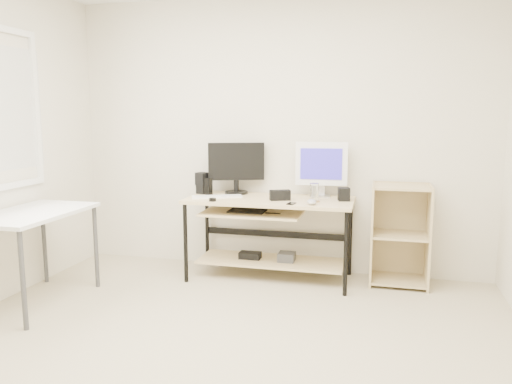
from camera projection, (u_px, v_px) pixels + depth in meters
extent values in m
cube|color=#B8AC8E|center=(210.00, 364.00, 3.04)|extent=(4.00, 4.00, 0.01)
cube|color=beige|center=(278.00, 136.00, 4.76)|extent=(4.00, 0.01, 2.60)
cube|color=#D9C189|center=(270.00, 200.00, 4.51)|extent=(1.50, 0.65, 0.03)
cube|color=#D9C189|center=(252.00, 213.00, 4.52)|extent=(0.90, 0.49, 0.02)
cube|color=#D9C189|center=(271.00, 261.00, 4.65)|extent=(1.35, 0.46, 0.02)
cube|color=black|center=(247.00, 211.00, 4.53)|extent=(0.33, 0.22, 0.01)
cylinder|color=black|center=(273.00, 213.00, 4.42)|extent=(0.14, 0.01, 0.01)
cube|color=#3D3D3F|center=(287.00, 257.00, 4.61)|extent=(0.15, 0.15, 0.08)
cube|color=black|center=(250.00, 255.00, 4.69)|extent=(0.20, 0.12, 0.06)
cylinder|color=black|center=(186.00, 243.00, 4.47)|extent=(0.04, 0.04, 0.72)
cylinder|color=black|center=(207.00, 229.00, 5.02)|extent=(0.04, 0.04, 0.72)
cylinder|color=black|center=(346.00, 254.00, 4.13)|extent=(0.04, 0.04, 0.72)
cylinder|color=black|center=(350.00, 238.00, 4.67)|extent=(0.04, 0.04, 0.72)
cube|color=white|center=(32.00, 213.00, 3.91)|extent=(0.60, 1.00, 0.03)
cylinder|color=#3D3D3F|center=(44.00, 243.00, 4.47)|extent=(0.04, 0.04, 0.72)
cylinder|color=#3D3D3F|center=(23.00, 281.00, 3.46)|extent=(0.04, 0.04, 0.72)
cylinder|color=#3D3D3F|center=(96.00, 247.00, 4.34)|extent=(0.04, 0.04, 0.72)
cube|color=tan|center=(372.00, 233.00, 4.46)|extent=(0.02, 0.40, 0.90)
cube|color=tan|center=(428.00, 237.00, 4.34)|extent=(0.02, 0.40, 0.90)
cube|color=tan|center=(399.00, 230.00, 4.58)|extent=(0.50, 0.02, 0.90)
cube|color=tan|center=(398.00, 280.00, 4.46)|extent=(0.46, 0.38, 0.02)
cube|color=tan|center=(400.00, 235.00, 4.40)|extent=(0.46, 0.38, 0.02)
cube|color=tan|center=(402.00, 187.00, 4.33)|extent=(0.46, 0.38, 0.02)
cylinder|color=black|center=(236.00, 192.00, 4.79)|extent=(0.22, 0.22, 0.02)
cylinder|color=black|center=(236.00, 186.00, 4.78)|extent=(0.05, 0.05, 0.11)
cube|color=black|center=(236.00, 161.00, 4.74)|extent=(0.52, 0.23, 0.36)
cube|color=black|center=(235.00, 162.00, 4.71)|extent=(0.43, 0.16, 0.28)
cube|color=silver|center=(321.00, 196.00, 4.61)|extent=(0.17, 0.15, 0.01)
cylinder|color=silver|center=(321.00, 190.00, 4.60)|extent=(0.04, 0.04, 0.09)
cube|color=white|center=(321.00, 164.00, 4.56)|extent=(0.47, 0.08, 0.40)
cube|color=#3228B1|center=(321.00, 164.00, 4.54)|extent=(0.40, 0.04, 0.32)
cube|color=white|center=(217.00, 197.00, 4.56)|extent=(0.47, 0.30, 0.02)
ellipsoid|color=#B8B8BD|center=(312.00, 202.00, 4.21)|extent=(0.10, 0.14, 0.04)
cube|color=black|center=(280.00, 195.00, 4.42)|extent=(0.20, 0.14, 0.09)
cube|color=black|center=(203.00, 189.00, 4.78)|extent=(0.12, 0.12, 0.08)
cube|color=black|center=(202.00, 179.00, 4.77)|extent=(0.13, 0.13, 0.12)
cube|color=black|center=(344.00, 194.00, 4.39)|extent=(0.12, 0.12, 0.12)
cube|color=black|center=(208.00, 186.00, 4.72)|extent=(0.09, 0.08, 0.16)
cylinder|color=black|center=(212.00, 200.00, 4.37)|extent=(0.08, 0.08, 0.03)
cube|color=black|center=(291.00, 204.00, 4.23)|extent=(0.07, 0.11, 0.01)
cylinder|color=#A77D4B|center=(314.00, 201.00, 4.34)|extent=(0.13, 0.13, 0.01)
cylinder|color=white|center=(314.00, 192.00, 4.33)|extent=(0.10, 0.10, 0.16)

